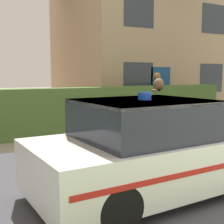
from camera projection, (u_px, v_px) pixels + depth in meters
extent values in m
cube|color=#424247|center=(148.00, 169.00, 5.95)|extent=(28.00, 5.08, 0.01)
cube|color=#4C7233|center=(55.00, 112.00, 9.11)|extent=(12.42, 0.64, 1.41)
cylinder|color=black|center=(180.00, 152.00, 6.11)|extent=(0.58, 0.22, 0.58)
cylinder|color=black|center=(118.00, 209.00, 3.53)|extent=(0.58, 0.22, 0.58)
cylinder|color=black|center=(65.00, 171.00, 4.88)|extent=(0.58, 0.22, 0.58)
cube|color=white|center=(157.00, 159.00, 4.79)|extent=(3.95, 1.94, 0.71)
cube|color=#232833|center=(144.00, 119.00, 4.58)|extent=(1.90, 1.68, 0.56)
cube|color=white|center=(145.00, 101.00, 4.55)|extent=(1.90, 1.68, 0.04)
cube|color=red|center=(202.00, 171.00, 4.02)|extent=(3.68, 0.15, 0.07)
cube|color=red|center=(125.00, 144.00, 5.55)|extent=(3.68, 0.15, 0.07)
cylinder|color=blue|center=(145.00, 96.00, 4.54)|extent=(0.20, 0.20, 0.11)
ellipsoid|color=brown|center=(159.00, 85.00, 4.79)|extent=(0.23, 0.27, 0.20)
ellipsoid|color=beige|center=(157.00, 85.00, 4.88)|extent=(0.10, 0.09, 0.11)
sphere|color=brown|center=(157.00, 77.00, 4.87)|extent=(0.12, 0.12, 0.12)
cone|color=brown|center=(159.00, 73.00, 4.87)|extent=(0.05, 0.05, 0.05)
cone|color=brown|center=(155.00, 73.00, 4.86)|extent=(0.05, 0.05, 0.05)
cylinder|color=brown|center=(155.00, 90.00, 4.71)|extent=(0.10, 0.19, 0.03)
cube|color=tan|center=(138.00, 53.00, 16.15)|extent=(7.37, 6.29, 5.81)
cube|color=navy|center=(160.00, 92.00, 13.19)|extent=(1.00, 0.02, 2.10)
cube|color=#333D47|center=(139.00, 79.00, 12.59)|extent=(1.40, 0.02, 1.30)
cube|color=#333D47|center=(211.00, 78.00, 14.51)|extent=(1.40, 0.02, 1.30)
cube|color=#333D47|center=(139.00, 10.00, 12.26)|extent=(1.40, 0.02, 1.30)
cube|color=#333D47|center=(214.00, 19.00, 14.18)|extent=(1.40, 0.02, 1.30)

